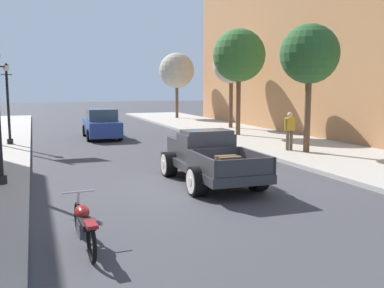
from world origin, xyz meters
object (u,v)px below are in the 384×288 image
at_px(pedestrian_sidewalk_right, 290,129).
at_px(street_tree_nearest, 310,55).
at_px(street_lamp_far, 8,97).
at_px(street_tree_farthest, 177,71).
at_px(street_tree_second, 239,56).
at_px(street_tree_third, 231,65).
at_px(motorcycle_parked, 84,224).
at_px(car_background_blue, 102,125).
at_px(hotrod_truck_gunmetal, 207,157).

xyz_separation_m(pedestrian_sidewalk_right, street_tree_nearest, (0.40, -0.69, 3.09)).
xyz_separation_m(pedestrian_sidewalk_right, street_lamp_far, (-11.46, 6.36, 1.30)).
bearing_deg(street_tree_farthest, pedestrian_sidewalk_right, -94.05).
xyz_separation_m(pedestrian_sidewalk_right, street_tree_second, (0.57, 6.20, 3.49)).
distance_m(pedestrian_sidewalk_right, street_tree_third, 10.93).
distance_m(street_lamp_far, street_tree_second, 12.23).
xyz_separation_m(street_tree_third, street_tree_farthest, (-0.61, 9.67, -0.05)).
distance_m(motorcycle_parked, street_tree_nearest, 13.10).
height_order(street_tree_nearest, street_tree_farthest, street_tree_farthest).
bearing_deg(car_background_blue, street_tree_farthest, 54.61).
bearing_deg(motorcycle_parked, hotrod_truck_gunmetal, 46.53).
relative_size(street_tree_nearest, street_tree_second, 0.89).
height_order(motorcycle_parked, street_tree_farthest, street_tree_farthest).
xyz_separation_m(motorcycle_parked, street_tree_third, (11.61, 18.57, 3.81)).
bearing_deg(pedestrian_sidewalk_right, hotrod_truck_gunmetal, -144.20).
bearing_deg(street_lamp_far, car_background_blue, 23.52).
relative_size(street_lamp_far, street_tree_farthest, 0.69).
height_order(hotrod_truck_gunmetal, car_background_blue, car_background_blue).
height_order(car_background_blue, street_tree_farthest, street_tree_farthest).
xyz_separation_m(street_tree_nearest, street_tree_third, (1.62, 10.96, 0.08)).
height_order(pedestrian_sidewalk_right, street_tree_third, street_tree_third).
xyz_separation_m(hotrod_truck_gunmetal, street_tree_third, (7.44, 14.18, 3.50)).
relative_size(car_background_blue, pedestrian_sidewalk_right, 2.63).
bearing_deg(pedestrian_sidewalk_right, street_tree_second, 84.72).
relative_size(motorcycle_parked, car_background_blue, 0.49).
bearing_deg(street_tree_third, pedestrian_sidewalk_right, -101.13).
relative_size(hotrod_truck_gunmetal, street_tree_nearest, 0.94).
xyz_separation_m(hotrod_truck_gunmetal, street_lamp_far, (-6.03, 10.27, 1.63)).
bearing_deg(street_lamp_far, street_tree_third, 16.18).
distance_m(street_tree_nearest, street_tree_second, 6.90).
bearing_deg(street_tree_nearest, street_lamp_far, 149.27).
distance_m(pedestrian_sidewalk_right, street_tree_second, 7.14).
height_order(street_tree_second, street_tree_farthest, street_tree_second).
height_order(motorcycle_parked, car_background_blue, car_background_blue).
height_order(car_background_blue, pedestrian_sidewalk_right, pedestrian_sidewalk_right).
height_order(street_lamp_far, street_tree_third, street_tree_third).
xyz_separation_m(car_background_blue, pedestrian_sidewalk_right, (6.80, -8.39, 0.32)).
relative_size(motorcycle_parked, street_tree_third, 0.40).
bearing_deg(street_tree_second, car_background_blue, 163.49).
bearing_deg(street_tree_farthest, street_lamp_far, -133.46).
bearing_deg(street_tree_farthest, street_tree_second, -93.50).
bearing_deg(street_tree_nearest, street_tree_farthest, 87.19).
bearing_deg(street_tree_third, street_tree_second, -109.59).
distance_m(pedestrian_sidewalk_right, street_tree_farthest, 20.23).
bearing_deg(street_lamp_far, street_tree_farthest, 46.54).
xyz_separation_m(motorcycle_parked, street_tree_farthest, (11.00, 28.24, 3.76)).
relative_size(street_tree_nearest, street_tree_farthest, 0.95).
xyz_separation_m(hotrod_truck_gunmetal, street_tree_nearest, (5.82, 3.22, 3.42)).
distance_m(motorcycle_parked, car_background_blue, 16.92).
xyz_separation_m(pedestrian_sidewalk_right, street_tree_third, (2.02, 10.27, 3.17)).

